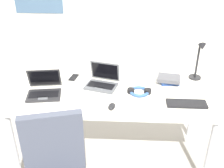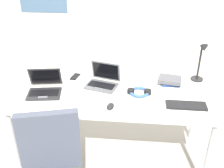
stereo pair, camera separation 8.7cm
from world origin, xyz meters
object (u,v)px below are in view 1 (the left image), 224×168
laptop_near_mouse (44,90)px  computer_mouse (112,106)px  external_keyboard (187,104)px  headphones (139,91)px  desk_lamp (198,61)px  laptop_back_right (102,81)px  cell_phone (74,77)px  book_stack (169,79)px

laptop_near_mouse → computer_mouse: (0.61, -0.19, -0.03)m
external_keyboard → headphones: (-0.39, 0.17, 0.01)m
desk_lamp → laptop_near_mouse: 1.45m
computer_mouse → headphones: (0.23, 0.25, -0.00)m
laptop_back_right → external_keyboard: laptop_back_right is taller
headphones → cell_phone: bearing=157.8°
desk_lamp → laptop_near_mouse: desk_lamp is taller
laptop_near_mouse → headphones: size_ratio=1.52×
computer_mouse → laptop_near_mouse: bearing=172.2°
laptop_back_right → computer_mouse: size_ratio=3.45×
cell_phone → book_stack: size_ratio=0.58×
laptop_back_right → book_stack: 0.63m
cell_phone → laptop_near_mouse: bearing=-111.1°
laptop_near_mouse → cell_phone: bearing=57.7°
laptop_near_mouse → external_keyboard: bearing=-5.0°
headphones → desk_lamp: bearing=26.9°
desk_lamp → book_stack: size_ratio=1.72×
book_stack → cell_phone: bearing=176.5°
external_keyboard → computer_mouse: size_ratio=3.44×
laptop_back_right → cell_phone: laptop_back_right is taller
desk_lamp → headphones: size_ratio=1.87×
computer_mouse → laptop_back_right: bearing=115.9°
laptop_back_right → headphones: size_ratio=1.55×
laptop_back_right → book_stack: size_ratio=1.42×
laptop_near_mouse → laptop_back_right: bearing=19.9°
book_stack → computer_mouse: bearing=-138.6°
desk_lamp → computer_mouse: 0.97m
laptop_near_mouse → external_keyboard: laptop_near_mouse is taller
desk_lamp → computer_mouse: desk_lamp is taller
cell_phone → headphones: size_ratio=0.64×
desk_lamp → book_stack: desk_lamp is taller
laptop_near_mouse → external_keyboard: (1.23, -0.11, -0.03)m
desk_lamp → laptop_back_right: (-0.90, -0.17, -0.15)m
computer_mouse → headphones: 0.34m
desk_lamp → book_stack: bearing=-163.4°
external_keyboard → laptop_near_mouse: bearing=175.3°
headphones → book_stack: (0.29, 0.20, 0.02)m
cell_phone → headphones: (0.64, -0.26, 0.01)m
external_keyboard → book_stack: 0.39m
computer_mouse → book_stack: size_ratio=0.41×
laptop_near_mouse → cell_phone: (0.20, 0.32, -0.04)m
laptop_back_right → external_keyboard: 0.78m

